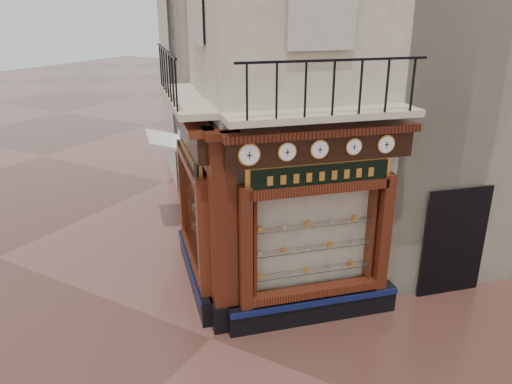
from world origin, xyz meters
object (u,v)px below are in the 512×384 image
Objects in this scene: clock_a at (249,155)px; signboard_left at (190,152)px; clock_d at (354,147)px; clock_e at (386,144)px; awning at (172,225)px; clock_c at (319,149)px; clock_b at (287,152)px; corner_pilaster at (223,237)px; signboard_right at (320,175)px.

clock_a is 0.21× the size of signboard_left.
clock_d is 0.63m from clock_e.
clock_e is 7.43m from awning.
clock_c reaches higher than awning.
clock_b is 1.88m from clock_e.
clock_b is 0.98× the size of clock_e.
clock_e is at bearing -8.25° from corner_pilaster.
clock_e is at bearing -147.94° from awning.
corner_pilaster is 3.41m from clock_e.
signboard_left is 2.92m from signboard_right.
clock_c reaches higher than signboard_right.
clock_c is at bearing 180.00° from clock_d.
signboard_left is at bearing 146.27° from clock_e.
clock_b reaches higher than clock_d.
corner_pilaster reaches higher than signboard_right.
signboard_left is (-2.04, 1.04, -0.52)m from clock_a.
awning is at bearing 112.66° from signboard_right.
corner_pilaster reaches higher than signboard_left.
clock_a is 1.14× the size of clock_e.
signboard_right is at bearing 50.47° from clock_c.
corner_pilaster is at bearing 169.75° from signboard_right.
clock_d is 0.15× the size of signboard_right.
clock_e is (1.33, 1.33, 0.00)m from clock_b.
awning is at bearing 99.23° from clock_a.
corner_pilaster reaches higher than clock_c.
clock_a is 1.14× the size of clock_c.
clock_b is at bearing -180.00° from clock_d.
clock_b is 2.63m from signboard_left.
signboard_right is (0.41, 0.56, -0.52)m from clock_b.
signboard_left is at bearing 100.25° from corner_pilaster.
clock_c is 1.11× the size of clock_d.
signboard_right reaches higher than awning.
clock_b is at bearing -164.11° from awning.
corner_pilaster is 2.35× the size of awning.
clock_c is at bearing -137.78° from signboard_left.
signboard_left is 0.95× the size of signboard_right.
signboard_right reaches higher than signboard_left.
clock_b is at bearing -21.84° from corner_pilaster.
signboard_left is at bearing 135.00° from signboard_right.
clock_d reaches higher than awning.
clock_b reaches higher than signboard_right.
clock_d is 0.77m from signboard_right.
clock_b is at bearing -147.59° from signboard_left.
clock_c is at bearing -158.57° from awning.
corner_pilaster reaches higher than clock_d.
clock_c is at bearing -14.44° from corner_pilaster.
clock_a is 0.67m from clock_b.
clock_a is 1.16× the size of clock_b.
clock_d is (1.35, 1.35, -0.00)m from clock_a.
corner_pilaster reaches higher than clock_e.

